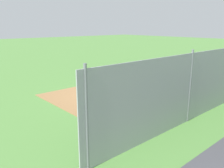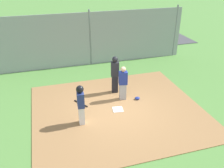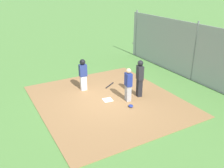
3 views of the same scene
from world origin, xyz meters
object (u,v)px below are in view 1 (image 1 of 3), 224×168
Objects in this scene: baseball_bat at (136,93)px; umpire at (123,86)px; home_plate at (110,95)px; runner at (123,75)px; catcher at (113,86)px; catcher_mask at (102,100)px.

umpire is at bearing -102.78° from baseball_bat.
home_plate is 0.26× the size of runner.
home_plate is at bearing -155.09° from baseball_bat.
catcher reaches higher than baseball_bat.
umpire reaches higher than catcher.
catcher is at bearing -21.83° from catcher_mask.
baseball_bat is at bearing 85.96° from runner.
home_plate is at bearing 0.95° from umpire.
baseball_bat is (-0.20, -1.44, -0.93)m from runner.
baseball_bat reaches higher than home_plate.
baseball_bat is at bearing -7.44° from catcher_mask.
home_plate is 1.28m from catcher.
catcher_mask is at bearing -130.49° from baseball_bat.
runner is 6.97× the size of catcher_mask.
catcher_mask is at bearing 77.48° from catcher.
umpire is 2.15m from baseball_bat.
catcher_mask reaches higher than baseball_bat.
catcher_mask is (-2.80, -1.10, -0.90)m from runner.
runner is at bearing 138.86° from baseball_bat.
runner reaches higher than home_plate.
home_plate is 1.28m from catcher_mask.
catcher reaches higher than home_plate.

